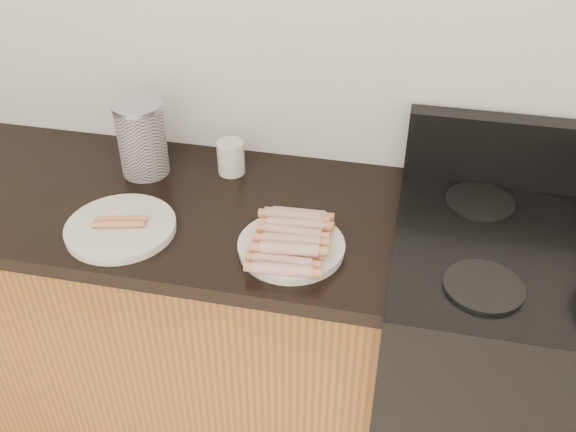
% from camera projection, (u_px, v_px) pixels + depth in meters
% --- Properties ---
extents(wall_back, '(4.00, 0.04, 2.60)m').
position_uv_depth(wall_back, '(268.00, 22.00, 1.70)').
color(wall_back, silver).
rests_on(wall_back, ground).
extents(cabinet_base, '(2.20, 0.59, 0.86)m').
position_uv_depth(cabinet_base, '(42.00, 302.00, 2.09)').
color(cabinet_base, brown).
rests_on(cabinet_base, floor).
extents(counter_slab, '(2.20, 0.62, 0.04)m').
position_uv_depth(counter_slab, '(6.00, 186.00, 1.82)').
color(counter_slab, black).
rests_on(counter_slab, cabinet_base).
extents(stove, '(0.76, 0.65, 0.91)m').
position_uv_depth(stove, '(515.00, 376.00, 1.81)').
color(stove, black).
rests_on(stove, floor).
extents(stove_panel, '(0.76, 0.06, 0.20)m').
position_uv_depth(stove_panel, '(551.00, 156.00, 1.70)').
color(stove_panel, black).
rests_on(stove_panel, stove).
extents(burner_near_left, '(0.18, 0.18, 0.01)m').
position_uv_depth(burner_near_left, '(484.00, 286.00, 1.43)').
color(burner_near_left, black).
rests_on(burner_near_left, stove).
extents(burner_far_left, '(0.18, 0.18, 0.01)m').
position_uv_depth(burner_far_left, '(480.00, 202.00, 1.70)').
color(burner_far_left, black).
rests_on(burner_far_left, stove).
extents(main_plate, '(0.27, 0.27, 0.02)m').
position_uv_depth(main_plate, '(291.00, 248.00, 1.55)').
color(main_plate, white).
rests_on(main_plate, counter_slab).
extents(side_plate, '(0.37, 0.37, 0.02)m').
position_uv_depth(side_plate, '(121.00, 228.00, 1.62)').
color(side_plate, white).
rests_on(side_plate, counter_slab).
extents(hotdog_pile, '(0.14, 0.25, 0.05)m').
position_uv_depth(hotdog_pile, '(291.00, 237.00, 1.53)').
color(hotdog_pile, '#953D38').
rests_on(hotdog_pile, main_plate).
extents(plain_sausages, '(0.12, 0.07, 0.02)m').
position_uv_depth(plain_sausages, '(120.00, 222.00, 1.60)').
color(plain_sausages, '#B1784A').
rests_on(plain_sausages, side_plate).
extents(canister, '(0.14, 0.14, 0.21)m').
position_uv_depth(canister, '(142.00, 138.00, 1.79)').
color(canister, white).
rests_on(canister, counter_slab).
extents(mug, '(0.10, 0.10, 0.10)m').
position_uv_depth(mug, '(231.00, 157.00, 1.82)').
color(mug, white).
rests_on(mug, counter_slab).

